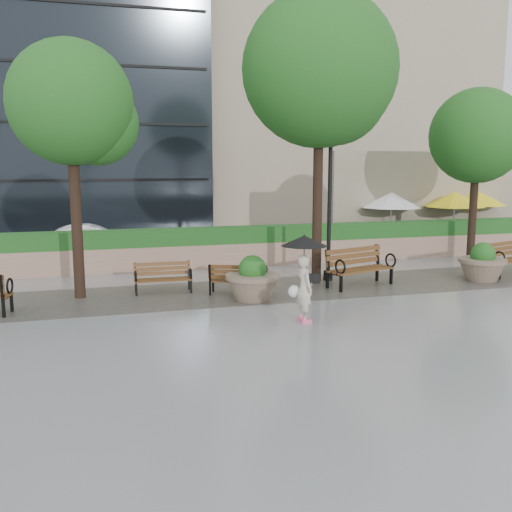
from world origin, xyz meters
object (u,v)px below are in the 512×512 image
object	(u,v)px
planter_left	(253,283)
planter_right	(482,266)
lamppost	(329,214)
bench_2	(239,286)
bench_1	(163,284)
pedestrian	(304,270)
bench_3	(360,275)
car_right	(92,240)
bench_4	(509,265)

from	to	relation	value
planter_left	planter_right	size ratio (longest dim) A/B	1.00
lamppost	planter_right	bearing A→B (deg)	-16.52
planter_left	bench_2	bearing A→B (deg)	105.42
bench_2	bench_1	bearing A→B (deg)	0.67
bench_1	pedestrian	distance (m)	4.66
bench_3	car_right	world-z (taller)	car_right
car_right	pedestrian	world-z (taller)	pedestrian
car_right	pedestrian	xyz separation A→B (m)	(4.52, -10.93, 0.58)
bench_4	car_right	xyz separation A→B (m)	(-12.75, 7.58, 0.29)
bench_4	planter_right	xyz separation A→B (m)	(-1.49, -0.62, 0.15)
bench_2	pedestrian	xyz separation A→B (m)	(0.74, -2.94, 0.92)
bench_4	planter_left	bearing A→B (deg)	169.24
bench_1	bench_2	world-z (taller)	bench_2
planter_left	lamppost	xyz separation A→B (m)	(2.86, 1.78, 1.56)
pedestrian	planter_right	bearing A→B (deg)	-70.88
bench_2	pedestrian	world-z (taller)	pedestrian
bench_4	planter_left	xyz separation A→B (m)	(-8.78, -1.09, 0.16)
bench_1	planter_right	xyz separation A→B (m)	(9.42, -0.97, 0.21)
bench_2	lamppost	xyz separation A→B (m)	(3.05, 1.10, 1.76)
bench_3	planter_left	bearing A→B (deg)	175.20
bench_3	lamppost	size ratio (longest dim) A/B	0.48
pedestrian	bench_3	bearing A→B (deg)	-46.35
bench_2	bench_4	distance (m)	8.98
bench_2	bench_4	bearing A→B (deg)	-155.13
bench_2	lamppost	distance (m)	3.69
bench_1	pedestrian	bearing A→B (deg)	-52.62
lamppost	car_right	xyz separation A→B (m)	(-6.83, 6.89, -1.42)
planter_right	car_right	world-z (taller)	car_right
bench_1	bench_2	xyz separation A→B (m)	(1.93, -0.76, 0.01)
bench_1	bench_3	xyz separation A→B (m)	(5.52, -0.70, 0.08)
bench_2	car_right	size ratio (longest dim) A/B	0.47
planter_right	lamppost	size ratio (longest dim) A/B	0.31
planter_left	bench_4	bearing A→B (deg)	7.10
planter_right	car_right	xyz separation A→B (m)	(-11.26, 8.20, 0.14)
bench_3	planter_left	xyz separation A→B (m)	(-3.40, -0.75, 0.13)
lamppost	planter_left	bearing A→B (deg)	-148.10
bench_3	car_right	size ratio (longest dim) A/B	0.60
bench_2	planter_right	size ratio (longest dim) A/B	1.21
planter_left	planter_right	bearing A→B (deg)	3.68
planter_left	bench_1	bearing A→B (deg)	145.75
bench_3	bench_4	size ratio (longest dim) A/B	1.07
bench_3	planter_right	world-z (taller)	planter_right
bench_3	pedestrian	xyz separation A→B (m)	(-2.85, -3.00, 0.85)
bench_3	bench_4	world-z (taller)	bench_3
bench_2	bench_4	xyz separation A→B (m)	(8.97, 0.41, 0.05)
planter_left	lamppost	bearing A→B (deg)	31.90
pedestrian	bench_1	bearing A→B (deg)	32.98
bench_1	planter_right	world-z (taller)	planter_right
bench_2	car_right	bearing A→B (deg)	-42.45
bench_3	lamppost	bearing A→B (deg)	100.18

